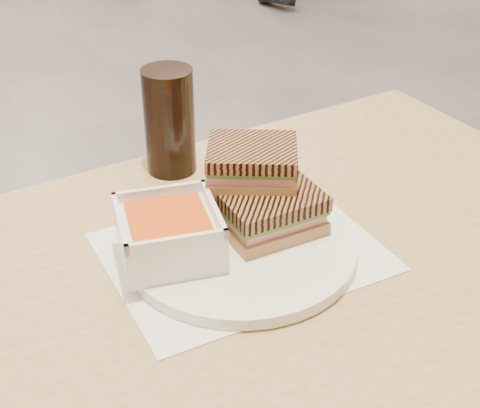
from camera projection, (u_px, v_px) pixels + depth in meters
name	position (u px, v px, depth m)	size (l,w,h in m)	color
main_table	(218.00, 353.00, 0.90)	(1.26, 0.81, 0.75)	tan
tray_liner	(242.00, 252.00, 0.90)	(0.35, 0.28, 0.00)	white
plate	(240.00, 247.00, 0.89)	(0.30, 0.30, 0.02)	white
soup_bowl	(169.00, 235.00, 0.85)	(0.14, 0.14, 0.07)	white
panini_lower	(269.00, 210.00, 0.90)	(0.13, 0.11, 0.06)	olive
panini_upper	(252.00, 164.00, 0.91)	(0.15, 0.14, 0.05)	olive
cola_glass	(169.00, 121.00, 1.04)	(0.08, 0.08, 0.17)	black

